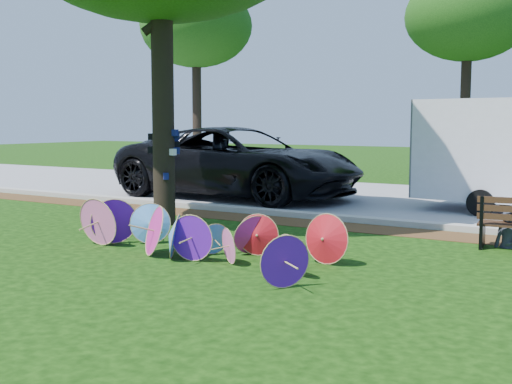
# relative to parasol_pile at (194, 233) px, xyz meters

# --- Properties ---
(ground) EXTENTS (90.00, 90.00, 0.00)m
(ground) POSITION_rel_parasol_pile_xyz_m (-0.15, -0.71, -0.36)
(ground) COLOR black
(ground) RESTS_ON ground
(mulch_strip) EXTENTS (90.00, 1.00, 0.01)m
(mulch_strip) POSITION_rel_parasol_pile_xyz_m (-0.15, 3.79, -0.36)
(mulch_strip) COLOR #472D16
(mulch_strip) RESTS_ON ground
(curb) EXTENTS (90.00, 0.30, 0.12)m
(curb) POSITION_rel_parasol_pile_xyz_m (-0.15, 4.49, -0.30)
(curb) COLOR #B7B5AD
(curb) RESTS_ON ground
(street) EXTENTS (90.00, 8.00, 0.01)m
(street) POSITION_rel_parasol_pile_xyz_m (-0.15, 8.64, -0.36)
(street) COLOR gray
(street) RESTS_ON ground
(parasol_pile) EXTENTS (4.65, 2.19, 0.83)m
(parasol_pile) POSITION_rel_parasol_pile_xyz_m (0.00, 0.00, 0.00)
(parasol_pile) COLOR pink
(parasol_pile) RESTS_ON ground
(black_van) EXTENTS (7.06, 3.46, 1.93)m
(black_van) POSITION_rel_parasol_pile_xyz_m (-3.60, 6.89, 0.60)
(black_van) COLOR black
(black_van) RESTS_ON ground
(cargo_trailer) EXTENTS (3.43, 2.35, 2.89)m
(cargo_trailer) POSITION_rel_parasol_pile_xyz_m (3.00, 7.64, 1.08)
(cargo_trailer) COLOR silver
(cargo_trailer) RESTS_ON ground
(person_left) EXTENTS (0.49, 0.36, 1.24)m
(person_left) POSITION_rel_parasol_pile_xyz_m (4.07, 3.19, 0.26)
(person_left) COLOR #343747
(person_left) RESTS_ON ground
(bg_trees) EXTENTS (25.46, 7.26, 7.40)m
(bg_trees) POSITION_rel_parasol_pile_xyz_m (0.90, 14.56, 5.41)
(bg_trees) COLOR black
(bg_trees) RESTS_ON ground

